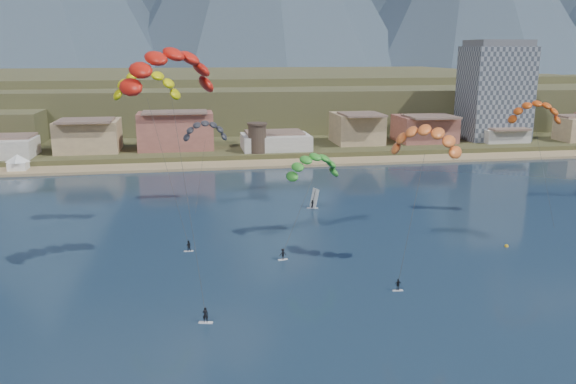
{
  "coord_description": "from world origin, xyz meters",
  "views": [
    {
      "loc": [
        -14.2,
        -51.63,
        30.44
      ],
      "look_at": [
        0.0,
        32.0,
        10.0
      ],
      "focal_mm": 36.52,
      "sensor_mm": 36.0,
      "label": 1
    }
  ],
  "objects_px": {
    "kitesurfer_red": "(169,64)",
    "windsurfer": "(313,202)",
    "buoy": "(506,246)",
    "kitesurfer_yellow": "(146,80)",
    "kitesurfer_orange": "(426,136)",
    "kitesurfer_green": "(313,163)",
    "watchtower": "(257,138)",
    "apartment_tower": "(495,91)"
  },
  "relations": [
    {
      "from": "kitesurfer_red",
      "to": "buoy",
      "type": "distance_m",
      "value": 59.2
    },
    {
      "from": "kitesurfer_green",
      "to": "windsurfer",
      "type": "xyz_separation_m",
      "value": [
        4.1,
        18.57,
        -11.54
      ]
    },
    {
      "from": "kitesurfer_orange",
      "to": "windsurfer",
      "type": "bearing_deg",
      "value": 103.57
    },
    {
      "from": "kitesurfer_yellow",
      "to": "windsurfer",
      "type": "bearing_deg",
      "value": 19.02
    },
    {
      "from": "apartment_tower",
      "to": "windsurfer",
      "type": "relative_size",
      "value": 8.12
    },
    {
      "from": "watchtower",
      "to": "kitesurfer_green",
      "type": "xyz_separation_m",
      "value": [
        0.49,
        -74.13,
        6.42
      ]
    },
    {
      "from": "apartment_tower",
      "to": "kitesurfer_red",
      "type": "relative_size",
      "value": 0.96
    },
    {
      "from": "kitesurfer_green",
      "to": "windsurfer",
      "type": "height_order",
      "value": "kitesurfer_green"
    },
    {
      "from": "kitesurfer_red",
      "to": "kitesurfer_green",
      "type": "relative_size",
      "value": 1.95
    },
    {
      "from": "apartment_tower",
      "to": "kitesurfer_orange",
      "type": "relative_size",
      "value": 1.44
    },
    {
      "from": "watchtower",
      "to": "buoy",
      "type": "bearing_deg",
      "value": -70.21
    },
    {
      "from": "apartment_tower",
      "to": "kitesurfer_yellow",
      "type": "xyz_separation_m",
      "value": [
        -105.81,
        -80.04,
        7.99
      ]
    },
    {
      "from": "windsurfer",
      "to": "buoy",
      "type": "relative_size",
      "value": 6.19
    },
    {
      "from": "kitesurfer_red",
      "to": "windsurfer",
      "type": "bearing_deg",
      "value": 51.63
    },
    {
      "from": "kitesurfer_red",
      "to": "kitesurfer_yellow",
      "type": "relative_size",
      "value": 1.13
    },
    {
      "from": "kitesurfer_yellow",
      "to": "kitesurfer_green",
      "type": "bearing_deg",
      "value": -17.1
    },
    {
      "from": "watchtower",
      "to": "buoy",
      "type": "xyz_separation_m",
      "value": [
        30.17,
        -83.84,
        -6.26
      ]
    },
    {
      "from": "kitesurfer_yellow",
      "to": "kitesurfer_green",
      "type": "height_order",
      "value": "kitesurfer_yellow"
    },
    {
      "from": "apartment_tower",
      "to": "buoy",
      "type": "relative_size",
      "value": 50.26
    },
    {
      "from": "kitesurfer_orange",
      "to": "buoy",
      "type": "height_order",
      "value": "kitesurfer_orange"
    },
    {
      "from": "watchtower",
      "to": "windsurfer",
      "type": "distance_m",
      "value": 55.98
    },
    {
      "from": "buoy",
      "to": "kitesurfer_red",
      "type": "bearing_deg",
      "value": -175.01
    },
    {
      "from": "kitesurfer_red",
      "to": "windsurfer",
      "type": "relative_size",
      "value": 8.41
    },
    {
      "from": "kitesurfer_orange",
      "to": "kitesurfer_green",
      "type": "distance_m",
      "value": 21.07
    },
    {
      "from": "watchtower",
      "to": "kitesurfer_orange",
      "type": "bearing_deg",
      "value": -81.85
    },
    {
      "from": "watchtower",
      "to": "windsurfer",
      "type": "relative_size",
      "value": 2.18
    },
    {
      "from": "kitesurfer_red",
      "to": "kitesurfer_green",
      "type": "height_order",
      "value": "kitesurfer_red"
    },
    {
      "from": "buoy",
      "to": "kitesurfer_yellow",
      "type": "bearing_deg",
      "value": 162.36
    },
    {
      "from": "kitesurfer_yellow",
      "to": "kitesurfer_orange",
      "type": "bearing_deg",
      "value": -31.7
    },
    {
      "from": "windsurfer",
      "to": "buoy",
      "type": "bearing_deg",
      "value": -47.87
    },
    {
      "from": "apartment_tower",
      "to": "watchtower",
      "type": "height_order",
      "value": "apartment_tower"
    },
    {
      "from": "kitesurfer_orange",
      "to": "buoy",
      "type": "relative_size",
      "value": 34.85
    },
    {
      "from": "buoy",
      "to": "kitesurfer_orange",
      "type": "bearing_deg",
      "value": -160.57
    },
    {
      "from": "kitesurfer_orange",
      "to": "kitesurfer_green",
      "type": "xyz_separation_m",
      "value": [
        -12.4,
        15.81,
        -6.35
      ]
    },
    {
      "from": "apartment_tower",
      "to": "windsurfer",
      "type": "distance_m",
      "value": 103.92
    },
    {
      "from": "kitesurfer_red",
      "to": "kitesurfer_orange",
      "type": "relative_size",
      "value": 1.49
    },
    {
      "from": "kitesurfer_orange",
      "to": "kitesurfer_red",
      "type": "bearing_deg",
      "value": 177.33
    },
    {
      "from": "kitesurfer_orange",
      "to": "kitesurfer_green",
      "type": "bearing_deg",
      "value": 128.1
    },
    {
      "from": "watchtower",
      "to": "kitesurfer_yellow",
      "type": "distance_m",
      "value": 73.52
    },
    {
      "from": "windsurfer",
      "to": "buoy",
      "type": "height_order",
      "value": "windsurfer"
    },
    {
      "from": "watchtower",
      "to": "kitesurfer_orange",
      "type": "distance_m",
      "value": 91.75
    },
    {
      "from": "kitesurfer_orange",
      "to": "windsurfer",
      "type": "relative_size",
      "value": 5.63
    }
  ]
}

